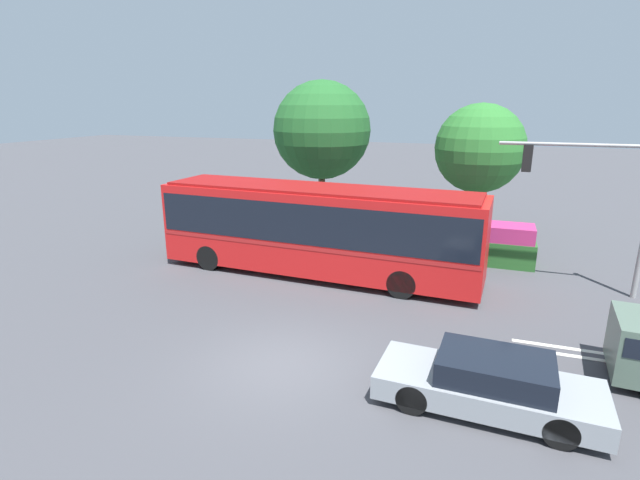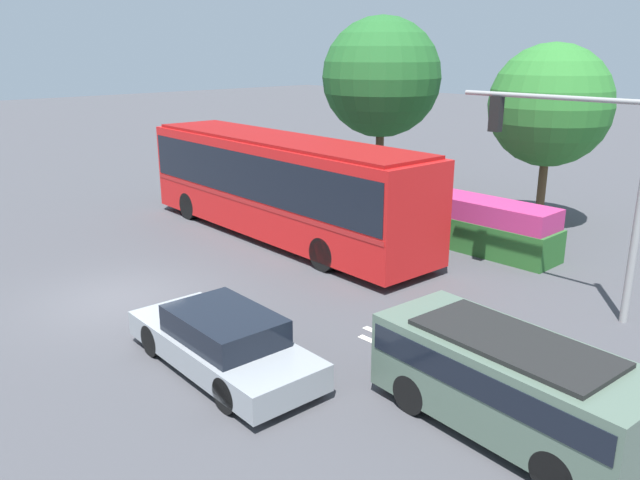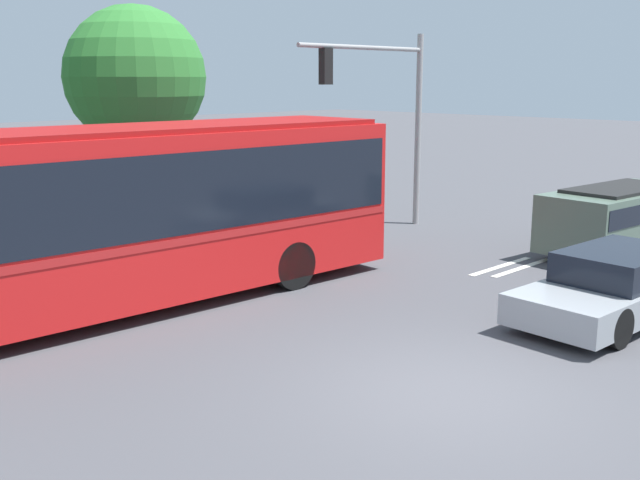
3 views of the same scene
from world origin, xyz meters
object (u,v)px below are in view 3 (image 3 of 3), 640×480
(traffic_light_pole, at_px, (390,102))
(street_tree_centre, at_px, (135,77))
(sedan_foreground, at_px, (617,286))
(suv_left_lane, at_px, (620,215))
(city_bus, at_px, (101,209))

(traffic_light_pole, relative_size, street_tree_centre, 0.86)
(sedan_foreground, xyz_separation_m, suv_left_lane, (5.02, 2.22, 0.38))
(sedan_foreground, height_order, traffic_light_pole, traffic_light_pole)
(sedan_foreground, relative_size, suv_left_lane, 1.00)
(sedan_foreground, relative_size, traffic_light_pole, 0.87)
(traffic_light_pole, xyz_separation_m, street_tree_centre, (-4.26, 6.23, 0.67))
(sedan_foreground, bearing_deg, suv_left_lane, -153.47)
(street_tree_centre, bearing_deg, sedan_foreground, -86.06)
(city_bus, relative_size, street_tree_centre, 1.93)
(suv_left_lane, relative_size, street_tree_centre, 0.75)
(suv_left_lane, xyz_separation_m, traffic_light_pole, (-1.75, 5.96, 2.65))
(traffic_light_pole, height_order, street_tree_centre, street_tree_centre)
(traffic_light_pole, bearing_deg, street_tree_centre, -55.67)
(traffic_light_pole, bearing_deg, suv_left_lane, 106.40)
(city_bus, xyz_separation_m, sedan_foreground, (6.38, -6.83, -1.33))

